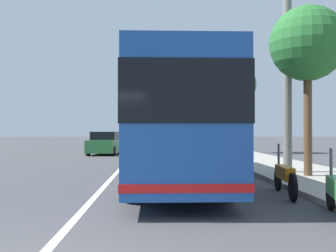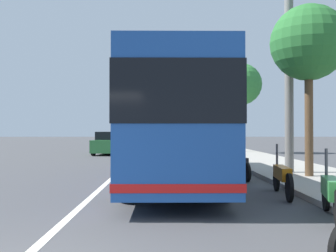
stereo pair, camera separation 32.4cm
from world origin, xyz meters
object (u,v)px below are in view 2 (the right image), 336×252
at_px(coach_bus, 172,121).
at_px(car_behind_bus, 125,139).
at_px(roadside_tree_far_block, 241,85).
at_px(motorcycle_angled, 240,165).
at_px(motorcycle_far_end, 331,193).
at_px(car_oncoming, 126,141).
at_px(utility_pole, 289,68).
at_px(motorcycle_nearest_curb, 282,177).
at_px(roadside_tree_mid_block, 309,44).
at_px(car_ahead_same_lane, 110,144).
at_px(car_far_distant, 170,142).

relative_size(coach_bus, car_behind_bus, 2.54).
bearing_deg(roadside_tree_far_block, car_behind_bus, 32.76).
height_order(motorcycle_angled, car_behind_bus, car_behind_bus).
bearing_deg(coach_bus, motorcycle_far_end, -153.13).
height_order(motorcycle_far_end, roadside_tree_far_block, roadside_tree_far_block).
bearing_deg(car_oncoming, coach_bus, 11.07).
distance_m(coach_bus, utility_pole, 4.90).
distance_m(motorcycle_nearest_curb, roadside_tree_mid_block, 5.47).
relative_size(motorcycle_far_end, motorcycle_angled, 0.96).
relative_size(car_ahead_same_lane, roadside_tree_far_block, 0.63).
distance_m(coach_bus, motorcycle_far_end, 6.47).
distance_m(coach_bus, car_oncoming, 25.30).
distance_m(car_ahead_same_lane, roadside_tree_far_block, 10.50).
bearing_deg(utility_pole, car_ahead_same_lane, 31.77).
bearing_deg(motorcycle_far_end, car_ahead_same_lane, 33.35).
distance_m(motorcycle_angled, roadside_tree_far_block, 16.77).
xyz_separation_m(motorcycle_far_end, roadside_tree_far_block, (22.01, -2.59, 4.58)).
height_order(motorcycle_far_end, car_ahead_same_lane, car_ahead_same_lane).
distance_m(coach_bus, motorcycle_angled, 2.81).
xyz_separation_m(car_far_distant, car_behind_bus, (12.94, 4.77, 0.01)).
xyz_separation_m(car_far_distant, roadside_tree_mid_block, (-18.83, -4.34, 3.80)).
distance_m(car_ahead_same_lane, utility_pole, 16.01).
bearing_deg(car_behind_bus, motorcycle_nearest_curb, 13.75).
xyz_separation_m(motorcycle_far_end, motorcycle_nearest_curb, (2.59, 0.14, 0.00)).
height_order(car_oncoming, roadside_tree_far_block, roadside_tree_far_block).
relative_size(motorcycle_far_end, car_ahead_same_lane, 0.52).
distance_m(motorcycle_nearest_curb, car_oncoming, 28.75).
distance_m(motorcycle_angled, car_ahead_same_lane, 15.51).
bearing_deg(utility_pole, roadside_tree_mid_block, -167.52).
height_order(coach_bus, car_ahead_same_lane, coach_bus).
bearing_deg(car_behind_bus, utility_pole, 18.16).
bearing_deg(motorcycle_far_end, utility_pole, 3.23).
bearing_deg(motorcycle_nearest_curb, motorcycle_angled, 12.38).
height_order(motorcycle_far_end, utility_pole, utility_pole).
bearing_deg(car_ahead_same_lane, car_behind_bus, -173.65).
xyz_separation_m(motorcycle_far_end, utility_pole, (7.00, -1.43, 3.42)).
bearing_deg(motorcycle_far_end, car_behind_bus, 25.96).
height_order(coach_bus, car_behind_bus, coach_bus).
relative_size(car_far_distant, utility_pole, 0.53).
height_order(coach_bus, car_far_distant, coach_bus).
bearing_deg(motorcycle_angled, motorcycle_far_end, 179.30).
bearing_deg(roadside_tree_mid_block, roadside_tree_far_block, -3.13).
bearing_deg(car_ahead_same_lane, roadside_tree_mid_block, 34.77).
xyz_separation_m(motorcycle_angled, roadside_tree_mid_block, (-0.40, -2.23, 4.04)).
bearing_deg(car_oncoming, car_far_distant, 36.56).
xyz_separation_m(coach_bus, roadside_tree_far_block, (16.39, -5.44, 3.11)).
relative_size(coach_bus, car_oncoming, 2.90).
bearing_deg(coach_bus, utility_pole, -72.09).
relative_size(car_ahead_same_lane, car_behind_bus, 0.90).
distance_m(motorcycle_far_end, car_far_distant, 24.76).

